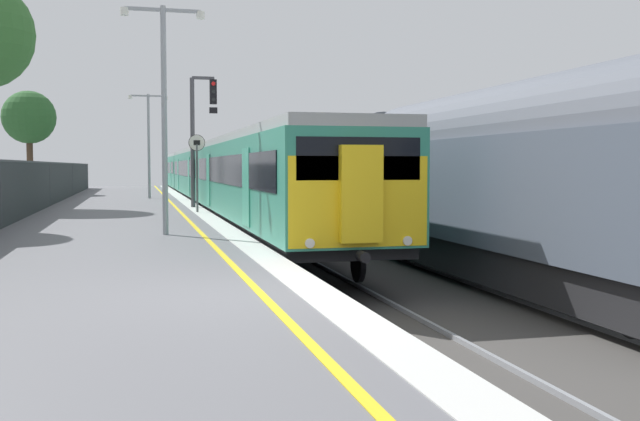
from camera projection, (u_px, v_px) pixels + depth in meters
ground at (470, 328)px, 10.45m from camera, size 17.40×110.00×1.21m
commuter_train_at_platform at (208, 173)px, 42.12m from camera, size 2.83×59.29×3.81m
freight_train_adjacent_track at (394, 175)px, 23.58m from camera, size 2.60×29.58×4.41m
signal_gantry at (199, 126)px, 30.01m from camera, size 1.10×0.24×5.32m
speed_limit_sign at (197, 163)px, 26.79m from camera, size 0.59×0.08×2.83m
platform_lamp_mid at (164, 100)px, 17.90m from camera, size 2.00×0.20×5.54m
platform_lamp_far at (149, 137)px, 38.39m from camera, size 2.00×0.20×5.43m
background_tree_centre at (29, 119)px, 44.53m from camera, size 3.19×3.19×6.23m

